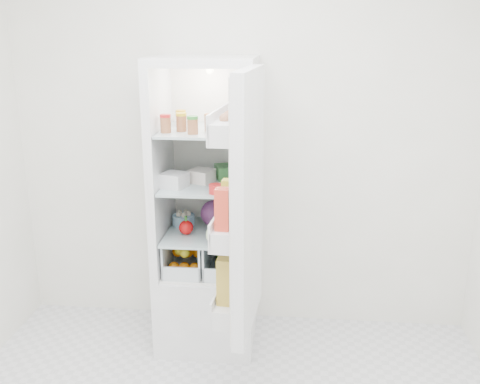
# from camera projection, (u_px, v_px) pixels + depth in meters

# --- Properties ---
(room_walls) EXTENTS (3.02, 3.02, 2.61)m
(room_walls) POSITION_uv_depth(u_px,v_px,m) (206.00, 132.00, 1.92)
(room_walls) COLOR silver
(room_walls) RESTS_ON ground
(refrigerator) EXTENTS (0.60, 0.60, 1.80)m
(refrigerator) POSITION_uv_depth(u_px,v_px,m) (208.00, 240.00, 3.39)
(refrigerator) COLOR silver
(refrigerator) RESTS_ON ground
(shelf_low) EXTENTS (0.49, 0.53, 0.01)m
(shelf_low) POSITION_uv_depth(u_px,v_px,m) (207.00, 232.00, 3.31)
(shelf_low) COLOR #A0B7BC
(shelf_low) RESTS_ON refrigerator
(shelf_mid) EXTENTS (0.49, 0.53, 0.02)m
(shelf_mid) POSITION_uv_depth(u_px,v_px,m) (206.00, 184.00, 3.22)
(shelf_mid) COLOR #A0B7BC
(shelf_mid) RESTS_ON refrigerator
(shelf_top) EXTENTS (0.49, 0.53, 0.02)m
(shelf_top) POSITION_uv_depth(u_px,v_px,m) (205.00, 130.00, 3.12)
(shelf_top) COLOR #A0B7BC
(shelf_top) RESTS_ON refrigerator
(crisper_left) EXTENTS (0.23, 0.46, 0.22)m
(crisper_left) POSITION_uv_depth(u_px,v_px,m) (188.00, 251.00, 3.36)
(crisper_left) COLOR silver
(crisper_left) RESTS_ON refrigerator
(crisper_right) EXTENTS (0.23, 0.46, 0.22)m
(crisper_right) POSITION_uv_depth(u_px,v_px,m) (226.00, 253.00, 3.34)
(crisper_right) COLOR silver
(crisper_right) RESTS_ON refrigerator
(condiment_jars) EXTENTS (0.46, 0.34, 0.08)m
(condiment_jars) POSITION_uv_depth(u_px,v_px,m) (201.00, 123.00, 3.06)
(condiment_jars) COLOR #B21919
(condiment_jars) RESTS_ON shelf_top
(squeeze_bottle) EXTENTS (0.07, 0.07, 0.19)m
(squeeze_bottle) POSITION_uv_depth(u_px,v_px,m) (241.00, 113.00, 3.06)
(squeeze_bottle) COLOR white
(squeeze_bottle) RESTS_ON shelf_top
(tub_white) EXTENTS (0.17, 0.17, 0.09)m
(tub_white) POSITION_uv_depth(u_px,v_px,m) (174.00, 180.00, 3.13)
(tub_white) COLOR silver
(tub_white) RESTS_ON shelf_mid
(tub_cream) EXTENTS (0.17, 0.17, 0.08)m
(tub_cream) POSITION_uv_depth(u_px,v_px,m) (201.00, 176.00, 3.24)
(tub_cream) COLOR white
(tub_cream) RESTS_ON shelf_mid
(tin_red) EXTENTS (0.09, 0.09, 0.05)m
(tin_red) POSITION_uv_depth(u_px,v_px,m) (216.00, 189.00, 3.01)
(tin_red) COLOR red
(tin_red) RESTS_ON shelf_mid
(tub_green) EXTENTS (0.15, 0.17, 0.08)m
(tub_green) POSITION_uv_depth(u_px,v_px,m) (225.00, 172.00, 3.31)
(tub_green) COLOR #387B39
(tub_green) RESTS_ON shelf_mid
(red_cabbage) EXTENTS (0.17, 0.17, 0.17)m
(red_cabbage) POSITION_uv_depth(u_px,v_px,m) (214.00, 213.00, 3.38)
(red_cabbage) COLOR #54205E
(red_cabbage) RESTS_ON shelf_low
(bell_pepper) EXTENTS (0.09, 0.09, 0.09)m
(bell_pepper) POSITION_uv_depth(u_px,v_px,m) (186.00, 228.00, 3.25)
(bell_pepper) COLOR red
(bell_pepper) RESTS_ON shelf_low
(mushroom_bowl) EXTENTS (0.15, 0.15, 0.07)m
(mushroom_bowl) POSITION_uv_depth(u_px,v_px,m) (184.00, 220.00, 3.41)
(mushroom_bowl) COLOR #93BEDB
(mushroom_bowl) RESTS_ON shelf_low
(salad_bag) EXTENTS (0.12, 0.12, 0.12)m
(salad_bag) POSITION_uv_depth(u_px,v_px,m) (216.00, 235.00, 3.08)
(salad_bag) COLOR beige
(salad_bag) RESTS_ON shelf_low
(citrus_pile) EXTENTS (0.20, 0.31, 0.16)m
(citrus_pile) POSITION_uv_depth(u_px,v_px,m) (186.00, 257.00, 3.33)
(citrus_pile) COLOR orange
(citrus_pile) RESTS_ON refrigerator
(veg_pile) EXTENTS (0.16, 0.30, 0.10)m
(veg_pile) POSITION_uv_depth(u_px,v_px,m) (227.00, 260.00, 3.35)
(veg_pile) COLOR #244F1A
(veg_pile) RESTS_ON refrigerator
(fridge_door) EXTENTS (0.21, 0.60, 1.30)m
(fridge_door) POSITION_uv_depth(u_px,v_px,m) (242.00, 209.00, 2.63)
(fridge_door) COLOR silver
(fridge_door) RESTS_ON refrigerator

